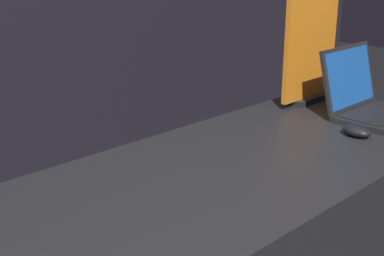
% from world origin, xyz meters
% --- Properties ---
extents(laptop_back, '(0.32, 0.30, 0.25)m').
position_xyz_m(laptop_back, '(0.88, 0.30, 0.95)').
color(laptop_back, black).
rests_on(laptop_back, display_counter).
extents(mouse_back, '(0.07, 0.10, 0.04)m').
position_xyz_m(mouse_back, '(0.65, 0.22, 0.91)').
color(mouse_back, black).
rests_on(mouse_back, display_counter).
extents(promo_stand_back, '(0.32, 0.07, 0.42)m').
position_xyz_m(promo_stand_back, '(0.88, 0.57, 1.10)').
color(promo_stand_back, black).
rests_on(promo_stand_back, display_counter).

